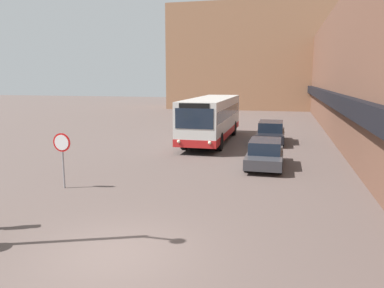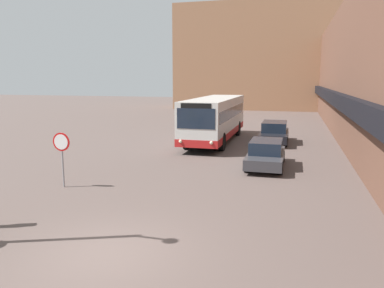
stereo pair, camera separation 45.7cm
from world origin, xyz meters
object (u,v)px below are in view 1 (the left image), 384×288
object	(u,v)px
parked_car_middle	(271,132)
city_bus	(212,118)
stop_sign	(62,148)
parked_car_front	(265,153)

from	to	relation	value
parked_car_middle	city_bus	bearing A→B (deg)	-171.78
city_bus	stop_sign	xyz separation A→B (m)	(-3.68, -12.83, -0.06)
parked_car_front	stop_sign	size ratio (longest dim) A/B	1.88
parked_car_front	stop_sign	xyz separation A→B (m)	(-7.78, -5.86, 0.97)
parked_car_front	stop_sign	world-z (taller)	stop_sign
city_bus	parked_car_front	distance (m)	8.15
city_bus	parked_car_front	bearing A→B (deg)	-59.49
parked_car_front	parked_car_middle	world-z (taller)	parked_car_middle
city_bus	stop_sign	bearing A→B (deg)	-106.00
parked_car_middle	stop_sign	distance (m)	15.54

